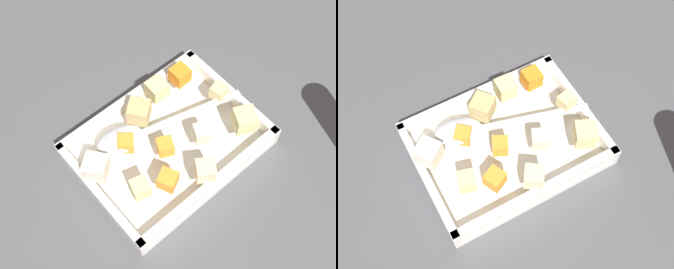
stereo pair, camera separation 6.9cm
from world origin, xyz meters
TOP-DOWN VIEW (x-y plane):
  - ground_plane at (0.00, 0.00)m, footprint 4.00×4.00m
  - baking_dish at (0.00, -0.00)m, footprint 0.28×0.21m
  - carrot_chunk_far_right at (0.05, 0.06)m, footprint 0.03×0.03m
  - carrot_chunk_near_spoon at (0.02, 0.01)m, footprint 0.03×0.03m
  - carrot_chunk_mid_right at (-0.09, -0.07)m, footprint 0.03×0.03m
  - carrot_chunk_back_center at (0.06, -0.03)m, footprint 0.03×0.03m
  - potato_chunk_corner_nw at (-0.11, -0.01)m, footprint 0.03×0.03m
  - potato_chunk_front_center at (-0.04, -0.07)m, footprint 0.03×0.03m
  - potato_chunk_mid_left at (0.01, -0.06)m, footprint 0.05×0.05m
  - potato_chunk_under_handle at (-0.10, 0.06)m, footprint 0.04×0.04m
  - potato_chunk_heap_top at (0.00, 0.08)m, footprint 0.04×0.04m
  - potato_chunk_center at (0.09, 0.04)m, footprint 0.03×0.03m
  - parsnip_chunk_near_left at (-0.04, 0.03)m, footprint 0.03×0.03m
  - parsnip_chunk_near_right at (0.12, -0.03)m, footprint 0.05×0.05m
  - serving_spoon at (0.05, -0.04)m, footprint 0.25×0.09m

SIDE VIEW (x-z plane):
  - ground_plane at x=0.00m, z-range 0.00..0.00m
  - baking_dish at x=0.00m, z-range -0.01..0.03m
  - serving_spoon at x=0.05m, z-range 0.04..0.06m
  - potato_chunk_corner_nw at x=-0.11m, z-range 0.04..0.06m
  - carrot_chunk_back_center at x=0.06m, z-range 0.04..0.06m
  - carrot_chunk_near_spoon at x=0.02m, z-range 0.04..0.06m
  - parsnip_chunk_near_left at x=-0.04m, z-range 0.04..0.07m
  - potato_chunk_center at x=0.09m, z-range 0.04..0.07m
  - carrot_chunk_far_right at x=0.05m, z-range 0.04..0.07m
  - carrot_chunk_mid_right at x=-0.09m, z-range 0.04..0.07m
  - potato_chunk_heap_top at x=0.00m, z-range 0.04..0.07m
  - potato_chunk_front_center at x=-0.04m, z-range 0.04..0.07m
  - potato_chunk_under_handle at x=-0.10m, z-range 0.04..0.07m
  - potato_chunk_mid_left at x=0.01m, z-range 0.04..0.07m
  - parsnip_chunk_near_right at x=0.12m, z-range 0.04..0.07m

